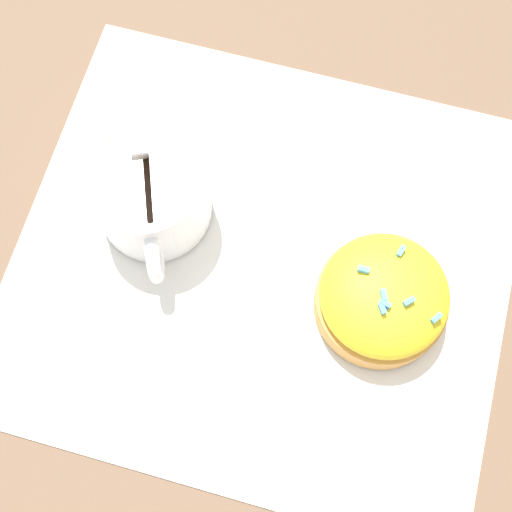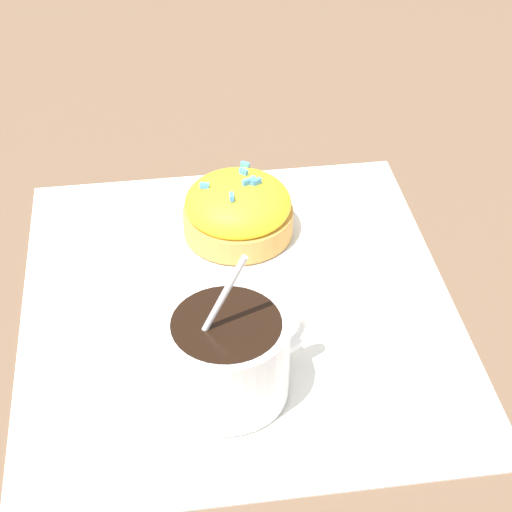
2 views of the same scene
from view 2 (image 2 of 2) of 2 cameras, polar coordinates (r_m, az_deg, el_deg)
The scene contains 4 objects.
ground_plane at distance 0.61m, azimuth -1.21°, elevation -3.27°, with size 3.00×3.00×0.00m, color brown.
paper_napkin at distance 0.61m, azimuth -1.21°, elevation -3.17°, with size 0.35×0.32×0.00m.
coffee_cup at distance 0.53m, azimuth -1.80°, elevation -6.50°, with size 0.08×0.10×0.11m.
frosted_pastry at distance 0.66m, azimuth -1.21°, elevation 3.12°, with size 0.09×0.09×0.05m.
Camera 2 is at (0.45, -0.02, 0.41)m, focal length 60.00 mm.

